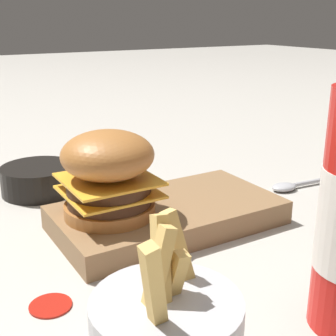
{
  "coord_description": "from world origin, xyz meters",
  "views": [
    {
      "loc": [
        0.24,
        0.54,
        0.27
      ],
      "look_at": [
        -0.06,
        0.04,
        0.08
      ],
      "focal_mm": 50.0,
      "sensor_mm": 36.0,
      "label": 1
    }
  ],
  "objects": [
    {
      "name": "ground_plane",
      "position": [
        0.0,
        0.0,
        0.0
      ],
      "size": [
        6.0,
        6.0,
        0.0
      ],
      "primitive_type": "plane",
      "color": "#B7B2A8"
    },
    {
      "name": "serving_board",
      "position": [
        -0.06,
        0.04,
        0.02
      ],
      "size": [
        0.3,
        0.16,
        0.03
      ],
      "color": "olive",
      "rests_on": "ground_plane"
    },
    {
      "name": "burger",
      "position": [
        0.02,
        0.03,
        0.09
      ],
      "size": [
        0.11,
        0.11,
        0.11
      ],
      "color": "#AD6B33",
      "rests_on": "serving_board"
    },
    {
      "name": "side_bowl",
      "position": [
        0.05,
        -0.17,
        0.02
      ],
      "size": [
        0.12,
        0.12,
        0.04
      ],
      "color": "black",
      "rests_on": "ground_plane"
    },
    {
      "name": "spoon",
      "position": [
        -0.32,
        0.03,
        0.01
      ],
      "size": [
        0.18,
        0.03,
        0.01
      ],
      "rotation": [
        0.0,
        0.0,
        6.19
      ],
      "color": "#B2B2B7",
      "rests_on": "ground_plane"
    },
    {
      "name": "ketchup_puddle",
      "position": [
        0.13,
        0.14,
        0.0
      ],
      "size": [
        0.04,
        0.04,
        0.0
      ],
      "color": "#B21E14",
      "rests_on": "ground_plane"
    }
  ]
}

